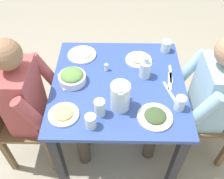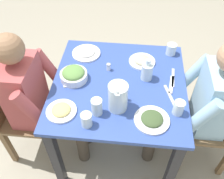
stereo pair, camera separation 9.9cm
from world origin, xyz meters
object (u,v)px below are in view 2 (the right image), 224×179
salad_bowl (74,75)px  salt_shaker (109,67)px  plate_fries (61,110)px  chair_far (17,109)px  water_pitcher (118,97)px  water_glass_near_right (179,108)px  diner_far (39,98)px  water_glass_by_pitcher (86,120)px  water_glass_far_right (97,107)px  plate_beans (142,61)px  plate_dolmas (152,119)px  plate_yoghurt (86,52)px  oil_carafe (147,72)px  chair_near (222,120)px  water_glass_center (171,49)px  diner_near (198,105)px  dining_table (119,96)px

salad_bowl → salt_shaker: bearing=-62.3°
salt_shaker → plate_fries: bearing=149.2°
chair_far → salt_shaker: 0.77m
water_pitcher → water_glass_near_right: (-0.01, -0.37, -0.05)m
diner_far → water_glass_by_pitcher: 0.51m
salad_bowl → water_glass_far_right: 0.34m
diner_far → water_glass_by_pitcher: (-0.27, -0.40, 0.17)m
plate_beans → water_glass_near_right: water_glass_near_right is taller
salad_bowl → water_glass_far_right: water_glass_far_right is taller
plate_dolmas → salad_bowl: bearing=60.5°
plate_yoghurt → oil_carafe: 0.51m
chair_near → water_glass_center: (0.40, 0.40, 0.31)m
chair_near → diner_near: size_ratio=0.75×
chair_near → water_glass_center: 0.64m
water_glass_by_pitcher → oil_carafe: (0.43, -0.34, 0.01)m
dining_table → plate_dolmas: (-0.29, -0.22, 0.14)m
plate_fries → oil_carafe: bearing=-55.5°
diner_far → plate_dolmas: size_ratio=5.44×
water_glass_by_pitcher → salt_shaker: size_ratio=1.70×
dining_table → plate_dolmas: plate_dolmas is taller
water_glass_near_right → oil_carafe: oil_carafe is taller
plate_yoghurt → water_glass_near_right: bearing=-127.7°
chair_far → plate_beans: (0.33, -0.91, 0.28)m
dining_table → water_pitcher: 0.31m
plate_dolmas → salt_shaker: bearing=36.1°
water_pitcher → salt_shaker: size_ratio=3.52×
water_glass_far_right → water_glass_center: size_ratio=1.33×
water_glass_center → plate_yoghurt: bearing=96.2°
plate_dolmas → chair_far: bearing=78.4°
chair_far → diner_near: (0.06, -1.32, 0.15)m
plate_dolmas → water_glass_by_pitcher: size_ratio=2.34×
water_glass_center → salad_bowl: bearing=117.3°
water_pitcher → water_glass_by_pitcher: 0.23m
chair_far → water_glass_near_right: bearing=-96.3°
chair_near → water_glass_near_right: bearing=115.1°
water_pitcher → water_glass_near_right: bearing=-91.0°
salad_bowl → plate_yoghurt: salad_bowl is taller
plate_dolmas → diner_far: bearing=75.5°
chair_near → water_glass_far_right: size_ratio=7.64×
diner_near → plate_beans: 0.51m
plate_yoghurt → water_glass_by_pitcher: (-0.65, -0.12, 0.03)m
plate_beans → water_glass_by_pitcher: 0.67m
plate_beans → water_glass_near_right: (-0.45, -0.23, 0.03)m
chair_far → water_pitcher: (-0.12, -0.77, 0.36)m
water_pitcher → oil_carafe: size_ratio=1.16×
plate_beans → plate_fries: plate_beans is taller
water_glass_by_pitcher → salad_bowl: bearing=22.7°
plate_dolmas → water_glass_near_right: bearing=-63.8°
diner_far → water_pitcher: diner_far is taller
salt_shaker → dining_table: bearing=-146.1°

